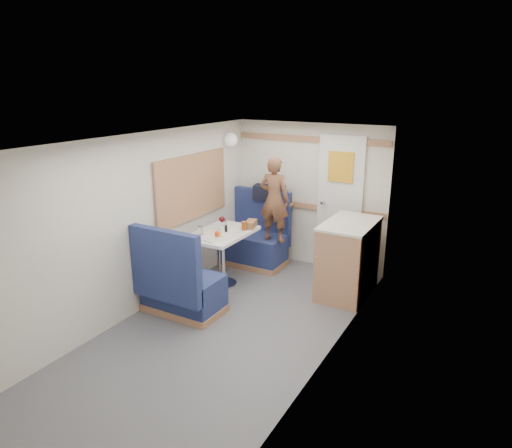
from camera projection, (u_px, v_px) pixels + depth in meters
The scene contains 27 objects.
floor at pixel (222, 333), 4.77m from camera, with size 4.50×4.50×0.00m, color #515156.
ceiling at pixel (218, 140), 4.18m from camera, with size 4.50×4.50×0.00m, color silver.
wall_back at pixel (310, 196), 6.35m from camera, with size 2.20×0.02×2.00m, color silver.
wall_left at pixel (136, 226), 4.99m from camera, with size 0.02×4.50×2.00m, color silver.
wall_right at pixel (326, 263), 3.96m from camera, with size 0.02×4.50×2.00m, color silver.
oak_trim_low at pixel (309, 206), 6.38m from camera, with size 2.15×0.02×0.08m, color #986844.
oak_trim_high at pixel (311, 139), 6.10m from camera, with size 2.15×0.02×0.08m, color #986844.
side_window at pixel (192, 187), 5.74m from camera, with size 0.04×1.30×0.72m, color #A1AE94.
rear_door at pixel (340, 202), 6.12m from camera, with size 0.62×0.12×1.86m.
dinette_table at pixel (222, 244), 5.74m from camera, with size 0.62×0.92×0.72m.
bench_far at pixel (255, 243), 6.54m from camera, with size 0.90×0.59×1.05m.
bench_near at pixel (180, 289), 5.10m from camera, with size 0.90×0.59×1.05m.
ledge at pixel (264, 200), 6.58m from camera, with size 0.90×0.14×0.04m, color #986844.
dome_light at pixel (230, 140), 6.28m from camera, with size 0.20×0.20×0.20m, color white.
galley_counter at pixel (348, 258), 5.54m from camera, with size 0.57×0.92×0.92m.
person at pixel (274, 200), 6.04m from camera, with size 0.42×0.27×1.15m, color brown.
duffel_bag at pixel (269, 193), 6.50m from camera, with size 0.44×0.21×0.21m, color black.
tray at pixel (217, 237), 5.46m from camera, with size 0.27×0.36×0.02m, color white.
orange_fruit at pixel (217, 234), 5.45m from camera, with size 0.07×0.07×0.07m, color #F25E0A.
cheese_block at pixel (219, 235), 5.46m from camera, with size 0.09×0.06×0.03m, color #F6EC8E.
wine_glass at pixel (222, 220), 5.77m from camera, with size 0.08×0.08×0.17m.
tumbler_left at pixel (201, 230), 5.59m from camera, with size 0.06×0.06×0.10m, color white.
tumbler_right at pixel (224, 225), 5.81m from camera, with size 0.06×0.06×0.10m, color white.
beer_glass at pixel (244, 226), 5.75m from camera, with size 0.07×0.07×0.11m, color brown.
pepper_grinder at pixel (226, 228), 5.69m from camera, with size 0.03×0.03×0.09m, color black.
salt_grinder at pixel (222, 231), 5.59m from camera, with size 0.04×0.04×0.09m, color white.
bread_loaf at pixel (251, 224), 5.86m from camera, with size 0.12×0.22×0.09m, color brown.
Camera 1 is at (2.37, -3.51, 2.50)m, focal length 32.00 mm.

